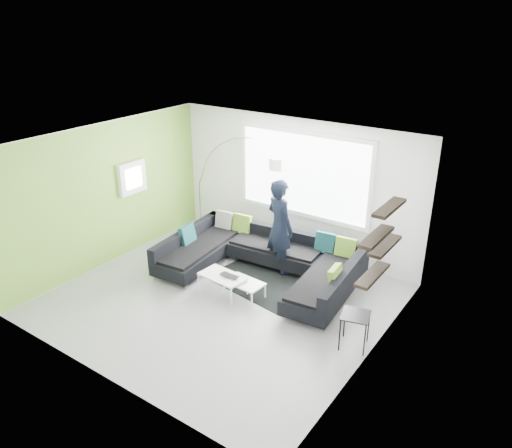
{
  "coord_description": "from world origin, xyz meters",
  "views": [
    {
      "loc": [
        4.81,
        -5.86,
        4.75
      ],
      "look_at": [
        0.14,
        0.9,
        1.17
      ],
      "focal_mm": 35.0,
      "sensor_mm": 36.0,
      "label": 1
    }
  ],
  "objects_px": {
    "person": "(280,227)",
    "laptop": "(228,277)",
    "arc_lamp": "(199,184)",
    "sectional_sofa": "(259,263)",
    "coffee_table": "(233,286)",
    "side_table": "(354,330)"
  },
  "relations": [
    {
      "from": "sectional_sofa",
      "to": "coffee_table",
      "type": "relative_size",
      "value": 3.49
    },
    {
      "from": "side_table",
      "to": "person",
      "type": "relative_size",
      "value": 0.3
    },
    {
      "from": "person",
      "to": "laptop",
      "type": "relative_size",
      "value": 5.04
    },
    {
      "from": "coffee_table",
      "to": "person",
      "type": "distance_m",
      "value": 1.46
    },
    {
      "from": "laptop",
      "to": "arc_lamp",
      "type": "bearing_deg",
      "value": 141.71
    },
    {
      "from": "arc_lamp",
      "to": "laptop",
      "type": "distance_m",
      "value": 3.03
    },
    {
      "from": "sectional_sofa",
      "to": "arc_lamp",
      "type": "bearing_deg",
      "value": 150.0
    },
    {
      "from": "coffee_table",
      "to": "side_table",
      "type": "relative_size",
      "value": 1.9
    },
    {
      "from": "sectional_sofa",
      "to": "arc_lamp",
      "type": "height_order",
      "value": "arc_lamp"
    },
    {
      "from": "arc_lamp",
      "to": "side_table",
      "type": "xyz_separation_m",
      "value": [
        4.71,
        -1.97,
        -0.86
      ]
    },
    {
      "from": "coffee_table",
      "to": "sectional_sofa",
      "type": "bearing_deg",
      "value": 89.98
    },
    {
      "from": "arc_lamp",
      "to": "sectional_sofa",
      "type": "bearing_deg",
      "value": -38.63
    },
    {
      "from": "arc_lamp",
      "to": "person",
      "type": "height_order",
      "value": "arc_lamp"
    },
    {
      "from": "sectional_sofa",
      "to": "coffee_table",
      "type": "bearing_deg",
      "value": -100.07
    },
    {
      "from": "coffee_table",
      "to": "laptop",
      "type": "xyz_separation_m",
      "value": [
        -0.07,
        -0.07,
        0.19
      ]
    },
    {
      "from": "coffee_table",
      "to": "arc_lamp",
      "type": "distance_m",
      "value": 3.09
    },
    {
      "from": "sectional_sofa",
      "to": "side_table",
      "type": "xyz_separation_m",
      "value": [
        2.34,
        -0.89,
        -0.06
      ]
    },
    {
      "from": "person",
      "to": "coffee_table",
      "type": "bearing_deg",
      "value": 103.18
    },
    {
      "from": "laptop",
      "to": "sectional_sofa",
      "type": "bearing_deg",
      "value": 82.84
    },
    {
      "from": "person",
      "to": "sectional_sofa",
      "type": "bearing_deg",
      "value": 97.0
    },
    {
      "from": "arc_lamp",
      "to": "person",
      "type": "bearing_deg",
      "value": -27.42
    },
    {
      "from": "arc_lamp",
      "to": "person",
      "type": "distance_m",
      "value": 2.58
    }
  ]
}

